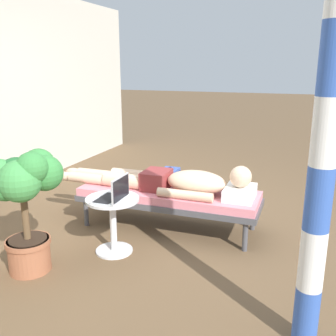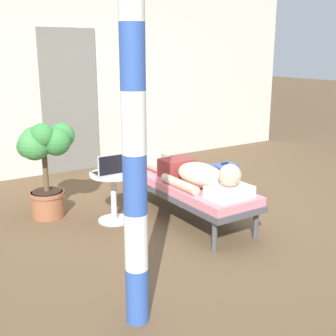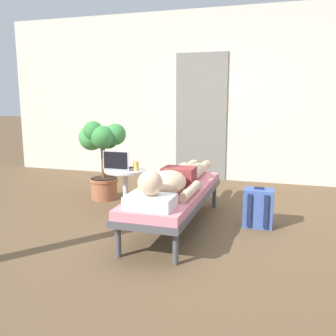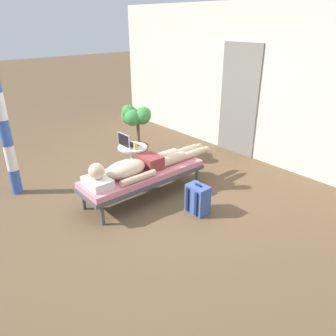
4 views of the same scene
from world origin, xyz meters
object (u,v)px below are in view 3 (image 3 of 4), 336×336
at_px(person_reclining, 174,180).
at_px(backpack, 258,208).
at_px(laptop, 118,165).
at_px(lounge_chair, 175,195).
at_px(drink_glass, 136,166).
at_px(potted_plant, 102,147).
at_px(side_table, 126,184).

height_order(person_reclining, backpack, person_reclining).
distance_m(person_reclining, laptop, 0.80).
bearing_deg(lounge_chair, person_reclining, -90.00).
height_order(lounge_chair, person_reclining, person_reclining).
height_order(laptop, drink_glass, laptop).
distance_m(person_reclining, potted_plant, 1.49).
xyz_separation_m(person_reclining, potted_plant, (-1.22, 0.83, 0.18)).
height_order(laptop, backpack, laptop).
bearing_deg(drink_glass, potted_plant, 142.75).
bearing_deg(laptop, potted_plant, 131.88).
bearing_deg(side_table, person_reclining, -26.75).
distance_m(drink_glass, potted_plant, 0.88).
bearing_deg(potted_plant, person_reclining, -34.14).
distance_m(person_reclining, side_table, 0.78).
xyz_separation_m(lounge_chair, person_reclining, (-0.00, -0.06, 0.17)).
relative_size(lounge_chair, potted_plant, 1.81).
bearing_deg(side_table, lounge_chair, -22.84).
distance_m(side_table, drink_glass, 0.27).
bearing_deg(potted_plant, side_table, -41.89).
xyz_separation_m(person_reclining, backpack, (0.82, 0.35, -0.32)).
height_order(person_reclining, laptop, laptop).
distance_m(lounge_chair, laptop, 0.81).
relative_size(drink_glass, backpack, 0.25).
xyz_separation_m(drink_glass, potted_plant, (-0.69, 0.53, 0.12)).
distance_m(backpack, potted_plant, 2.15).
height_order(lounge_chair, laptop, laptop).
height_order(laptop, potted_plant, potted_plant).
distance_m(side_table, backpack, 1.51).
height_order(person_reclining, potted_plant, potted_plant).
bearing_deg(person_reclining, laptop, 158.50).
distance_m(laptop, backpack, 1.61).
bearing_deg(side_table, drink_glass, -15.00).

